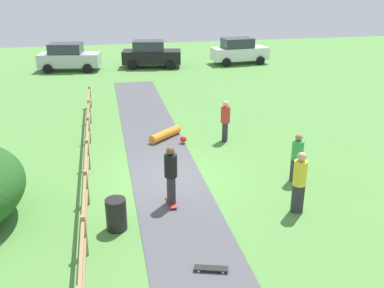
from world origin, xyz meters
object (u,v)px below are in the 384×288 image
(bystander_red, at_px, (225,119))
(trash_bin, at_px, (116,214))
(skater_riding, at_px, (171,173))
(skateboard_loose, at_px, (211,268))
(parked_car_white, at_px, (239,51))
(parked_car_silver, at_px, (69,57))
(skater_fallen, at_px, (166,135))
(parked_car_black, at_px, (151,54))
(bystander_yellow, at_px, (300,179))
(bystander_green, at_px, (297,155))

(bystander_red, bearing_deg, trash_bin, -128.98)
(skater_riding, distance_m, skateboard_loose, 3.45)
(skater_riding, distance_m, parked_car_white, 22.00)
(skater_riding, distance_m, bystander_red, 5.65)
(bystander_red, height_order, parked_car_silver, parked_car_silver)
(bystander_red, bearing_deg, parked_car_white, 70.48)
(skater_fallen, height_order, parked_car_black, parked_car_black)
(skateboard_loose, relative_size, parked_car_black, 0.19)
(bystander_yellow, xyz_separation_m, bystander_green, (0.81, 1.90, -0.13))
(bystander_green, xyz_separation_m, parked_car_silver, (-8.29, 19.57, 0.04))
(trash_bin, relative_size, skateboard_loose, 1.09)
(skateboard_loose, bearing_deg, trash_bin, 132.08)
(parked_car_silver, bearing_deg, bystander_red, -65.74)
(bystander_red, xyz_separation_m, parked_car_silver, (-7.00, 15.53, 0.02))
(skateboard_loose, relative_size, parked_car_silver, 0.19)
(trash_bin, bearing_deg, parked_car_black, 80.70)
(bystander_yellow, height_order, parked_car_white, parked_car_white)
(skater_fallen, distance_m, parked_car_black, 14.92)
(parked_car_silver, bearing_deg, parked_car_white, -0.05)
(parked_car_silver, relative_size, parked_car_white, 1.03)
(parked_car_white, bearing_deg, skateboard_loose, -109.01)
(trash_bin, bearing_deg, parked_car_white, 64.45)
(bystander_green, bearing_deg, parked_car_silver, 112.96)
(bystander_yellow, bearing_deg, skateboard_loose, -145.64)
(skater_fallen, bearing_deg, parked_car_black, 85.59)
(skater_fallen, relative_size, parked_car_black, 0.35)
(trash_bin, relative_size, skater_fallen, 0.59)
(bystander_green, distance_m, parked_car_silver, 21.25)
(skateboard_loose, relative_size, bystander_green, 0.49)
(skater_riding, height_order, bystander_green, skater_riding)
(bystander_yellow, xyz_separation_m, parked_car_black, (-1.67, 21.46, -0.09))
(bystander_yellow, relative_size, bystander_red, 1.10)
(bystander_green, height_order, parked_car_black, parked_car_black)
(bystander_green, bearing_deg, skater_fallen, 127.56)
(skater_riding, bearing_deg, parked_car_silver, 101.09)
(trash_bin, distance_m, parked_car_silver, 21.44)
(skater_fallen, relative_size, parked_car_silver, 0.35)
(skater_fallen, bearing_deg, bystander_yellow, -66.93)
(trash_bin, xyz_separation_m, skater_fallen, (2.35, 6.45, -0.25))
(trash_bin, relative_size, parked_car_black, 0.20)
(parked_car_black, bearing_deg, bystander_green, -82.78)
(skateboard_loose, bearing_deg, bystander_red, 71.98)
(parked_car_black, bearing_deg, parked_car_silver, -179.99)
(skater_riding, relative_size, bystander_yellow, 0.99)
(trash_bin, xyz_separation_m, parked_car_silver, (-2.32, 21.31, 0.51))
(bystander_green, height_order, bystander_red, bystander_red)
(bystander_green, height_order, parked_car_white, parked_car_white)
(parked_car_black, bearing_deg, bystander_red, -85.62)
(bystander_yellow, height_order, parked_car_silver, parked_car_silver)
(skater_riding, relative_size, skateboard_loose, 2.25)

